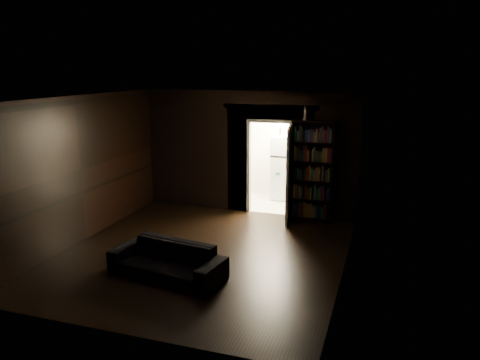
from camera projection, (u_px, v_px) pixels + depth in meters
The scene contains 9 objects.
ground at pixel (203, 254), 8.50m from camera, with size 5.50×5.50×0.00m, color black.
room_walls at pixel (222, 153), 9.10m from camera, with size 5.02×5.61×2.84m.
kitchen_alcove at pixel (280, 154), 11.64m from camera, with size 2.20×1.80×2.60m.
sofa at pixel (167, 255), 7.51m from camera, with size 1.89×0.82×0.73m, color black.
bookshelf at pixel (312, 171), 10.17m from camera, with size 0.90×0.32×2.20m, color black.
refrigerator at pixel (287, 167), 11.91m from camera, with size 0.74×0.68×1.65m, color white.
door at pixel (288, 176), 10.08m from camera, with size 0.85×0.05×2.05m, color white.
figurine at pixel (305, 113), 10.02m from camera, with size 0.10×0.10×0.29m, color white.
bottles at pixel (288, 130), 11.65m from camera, with size 0.61×0.08×0.25m, color black.
Camera 1 is at (3.11, -7.34, 3.30)m, focal length 35.00 mm.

